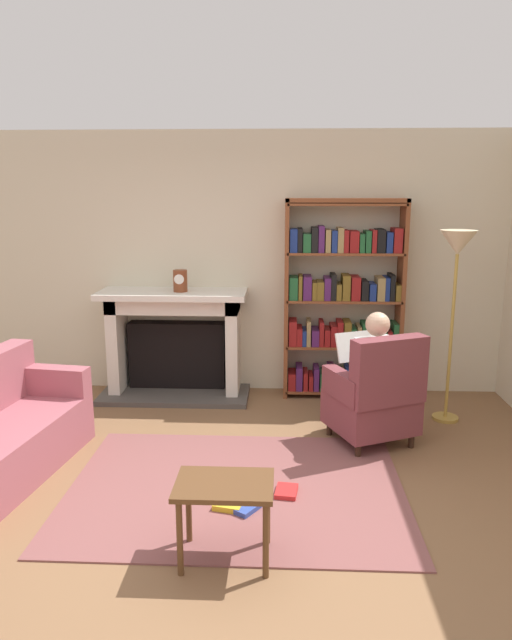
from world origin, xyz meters
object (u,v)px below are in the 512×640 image
object	(u,v)px
mantel_clock	(180,281)
floor_lamp	(457,260)
armchair_reading	(375,397)
bookshelf	(343,302)
side_table	(225,495)
fireplace	(175,340)
seated_reader	(369,370)

from	to	relation	value
mantel_clock	floor_lamp	distance (m)	2.63
mantel_clock	armchair_reading	world-z (taller)	mantel_clock
mantel_clock	bookshelf	bearing A→B (deg)	4.71
side_table	fireplace	bearing A→B (deg)	105.79
bookshelf	seated_reader	world-z (taller)	bookshelf
bookshelf	floor_lamp	xyz separation A→B (m)	(0.93, -0.63, 0.50)
armchair_reading	side_table	world-z (taller)	armchair_reading
mantel_clock	armchair_reading	distance (m)	2.25
fireplace	mantel_clock	size ratio (longest dim) A/B	7.05
mantel_clock	floor_lamp	size ratio (longest dim) A/B	0.12
mantel_clock	seated_reader	world-z (taller)	mantel_clock
seated_reader	floor_lamp	distance (m)	1.28
floor_lamp	side_table	bearing A→B (deg)	-129.91
fireplace	armchair_reading	size ratio (longest dim) A/B	1.58
mantel_clock	seated_reader	distance (m)	2.10
fireplace	armchair_reading	xyz separation A→B (m)	(1.89, -1.18, -0.16)
bookshelf	seated_reader	xyz separation A→B (m)	(0.12, -1.11, -0.37)
seated_reader	side_table	bearing A→B (deg)	34.85
floor_lamp	mantel_clock	bearing A→B (deg)	169.01
bookshelf	armchair_reading	world-z (taller)	bookshelf
fireplace	seated_reader	size ratio (longest dim) A/B	1.34
seated_reader	side_table	world-z (taller)	seated_reader
seated_reader	side_table	distance (m)	2.05
fireplace	armchair_reading	world-z (taller)	fireplace
fireplace	floor_lamp	xyz separation A→B (m)	(2.65, -0.60, 0.91)
fireplace	bookshelf	bearing A→B (deg)	1.10
fireplace	bookshelf	distance (m)	1.77
seated_reader	side_table	xyz separation A→B (m)	(-1.05, -1.74, -0.21)
armchair_reading	floor_lamp	world-z (taller)	floor_lamp
mantel_clock	bookshelf	size ratio (longest dim) A/B	0.11
bookshelf	side_table	xyz separation A→B (m)	(-0.93, -2.85, -0.59)
bookshelf	floor_lamp	bearing A→B (deg)	-34.33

